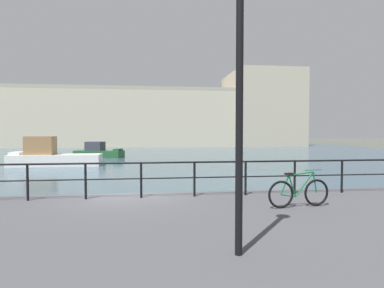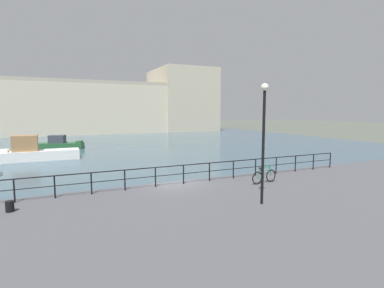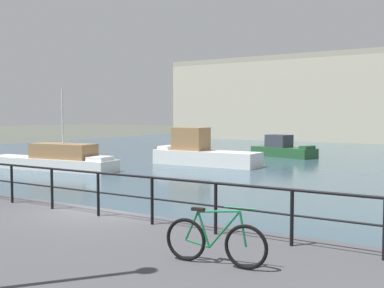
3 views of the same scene
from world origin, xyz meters
name	(u,v)px [view 3 (image 3 of 3)]	position (x,y,z in m)	size (l,w,h in m)	color
ground_plane	(107,246)	(0.00, 0.00, 0.00)	(240.00, 240.00, 0.00)	#4C5147
water_basin	(359,157)	(0.00, 30.20, 0.01)	(80.00, 60.00, 0.01)	#385160
moored_cabin_cruiser	(55,159)	(-14.38, 11.05, 0.65)	(9.59, 2.86, 4.98)	white
moored_small_launch	(283,149)	(-5.44, 27.20, 0.63)	(5.82, 3.46, 1.80)	#23512D
moored_blue_motorboat	(201,153)	(-7.91, 18.22, 0.85)	(7.54, 2.15, 2.56)	white
quay_railing	(74,183)	(-0.39, -0.75, 1.73)	(24.26, 0.07, 1.08)	black
parked_bicycle	(215,241)	(4.56, -2.46, 1.38)	(1.76, 0.27, 0.98)	black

